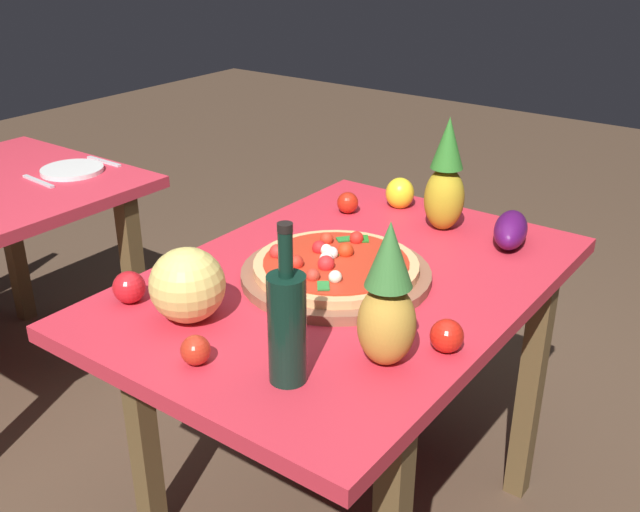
# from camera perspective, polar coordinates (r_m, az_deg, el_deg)

# --- Properties ---
(ground_plane) EXTENTS (10.00, 10.00, 0.00)m
(ground_plane) POSITION_cam_1_polar(r_m,az_deg,el_deg) (2.31, 1.68, -19.03)
(ground_plane) COLOR #4C3828
(display_table) EXTENTS (1.25, 0.87, 0.77)m
(display_table) POSITION_cam_1_polar(r_m,az_deg,el_deg) (1.91, 1.93, -4.21)
(display_table) COLOR brown
(display_table) RESTS_ON ground_plane
(pizza_board) EXTENTS (0.48, 0.48, 0.02)m
(pizza_board) POSITION_cam_1_polar(r_m,az_deg,el_deg) (1.85, 1.25, -1.44)
(pizza_board) COLOR brown
(pizza_board) RESTS_ON display_table
(pizza) EXTENTS (0.42, 0.42, 0.06)m
(pizza) POSITION_cam_1_polar(r_m,az_deg,el_deg) (1.84, 1.14, -0.63)
(pizza) COLOR #E5A76B
(pizza) RESTS_ON pizza_board
(wine_bottle) EXTENTS (0.08, 0.08, 0.33)m
(wine_bottle) POSITION_cam_1_polar(r_m,az_deg,el_deg) (1.41, -2.58, -5.36)
(wine_bottle) COLOR black
(wine_bottle) RESTS_ON display_table
(pineapple_left) EXTENTS (0.12, 0.12, 0.31)m
(pineapple_left) POSITION_cam_1_polar(r_m,az_deg,el_deg) (1.46, 5.27, -3.57)
(pineapple_left) COLOR gold
(pineapple_left) RESTS_ON display_table
(pineapple_right) EXTENTS (0.12, 0.12, 0.33)m
(pineapple_right) POSITION_cam_1_polar(r_m,az_deg,el_deg) (2.13, 9.73, 5.83)
(pineapple_right) COLOR #B39821
(pineapple_right) RESTS_ON display_table
(melon) EXTENTS (0.17, 0.17, 0.17)m
(melon) POSITION_cam_1_polar(r_m,az_deg,el_deg) (1.66, -10.27, -2.24)
(melon) COLOR #E0CA69
(melon) RESTS_ON display_table
(bell_pepper) EXTENTS (0.09, 0.09, 0.10)m
(bell_pepper) POSITION_cam_1_polar(r_m,az_deg,el_deg) (2.32, 6.23, 4.88)
(bell_pepper) COLOR yellow
(bell_pepper) RESTS_ON display_table
(eggplant) EXTENTS (0.22, 0.15, 0.09)m
(eggplant) POSITION_cam_1_polar(r_m,az_deg,el_deg) (2.10, 14.60, 1.99)
(eggplant) COLOR #4B1051
(eggplant) RESTS_ON display_table
(tomato_at_corner) EXTENTS (0.08, 0.08, 0.08)m
(tomato_at_corner) POSITION_cam_1_polar(r_m,az_deg,el_deg) (1.79, -14.62, -2.37)
(tomato_at_corner) COLOR red
(tomato_at_corner) RESTS_ON display_table
(tomato_by_bottle) EXTENTS (0.06, 0.06, 0.06)m
(tomato_by_bottle) POSITION_cam_1_polar(r_m,az_deg,el_deg) (1.52, -9.65, -7.23)
(tomato_by_bottle) COLOR red
(tomato_by_bottle) RESTS_ON display_table
(tomato_beside_pepper) EXTENTS (0.07, 0.07, 0.07)m
(tomato_beside_pepper) POSITION_cam_1_polar(r_m,az_deg,el_deg) (1.56, 9.83, -6.13)
(tomato_beside_pepper) COLOR red
(tomato_beside_pepper) RESTS_ON display_table
(tomato_near_board) EXTENTS (0.07, 0.07, 0.07)m
(tomato_near_board) POSITION_cam_1_polar(r_m,az_deg,el_deg) (2.26, 2.16, 4.16)
(tomato_near_board) COLOR red
(tomato_near_board) RESTS_ON display_table
(dinner_plate) EXTENTS (0.22, 0.22, 0.02)m
(dinner_plate) POSITION_cam_1_polar(r_m,az_deg,el_deg) (2.79, -18.71, 6.36)
(dinner_plate) COLOR white
(dinner_plate) RESTS_ON background_table
(fork_utensil) EXTENTS (0.03, 0.18, 0.01)m
(fork_utensil) POSITION_cam_1_polar(r_m,az_deg,el_deg) (2.72, -21.06, 5.45)
(fork_utensil) COLOR silver
(fork_utensil) RESTS_ON background_table
(knife_utensil) EXTENTS (0.02, 0.18, 0.01)m
(knife_utensil) POSITION_cam_1_polar(r_m,az_deg,el_deg) (2.87, -16.45, 7.07)
(knife_utensil) COLOR silver
(knife_utensil) RESTS_ON background_table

